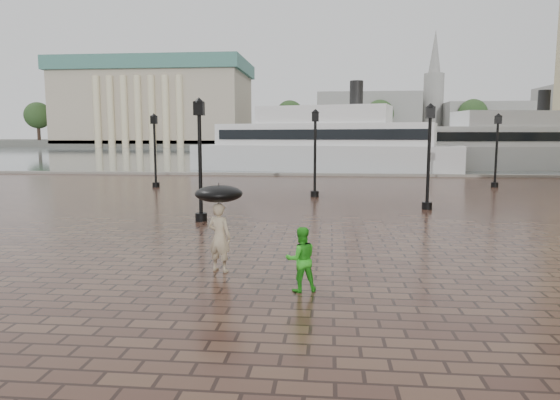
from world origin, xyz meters
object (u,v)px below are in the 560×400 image
(ferry_far, at_px, (514,146))
(ferry_near, at_px, (324,145))
(street_lamps, at_px, (323,152))
(adult_pedestrian, at_px, (220,237))
(child_pedestrian, at_px, (301,259))

(ferry_far, bearing_deg, ferry_near, -177.30)
(street_lamps, bearing_deg, ferry_far, 53.57)
(ferry_far, bearing_deg, adult_pedestrian, -127.68)
(adult_pedestrian, bearing_deg, ferry_near, -71.67)
(adult_pedestrian, distance_m, ferry_near, 34.57)
(street_lamps, bearing_deg, ferry_near, 90.51)
(child_pedestrian, relative_size, ferry_far, 0.06)
(child_pedestrian, xyz_separation_m, ferry_far, (18.08, 39.94, 1.59))
(adult_pedestrian, relative_size, ferry_far, 0.07)
(child_pedestrian, height_order, ferry_near, ferry_near)
(street_lamps, distance_m, ferry_near, 20.07)
(adult_pedestrian, xyz_separation_m, child_pedestrian, (1.98, -1.31, -0.15))
(child_pedestrian, bearing_deg, street_lamps, -107.59)
(child_pedestrian, distance_m, ferry_near, 35.83)
(ferry_far, bearing_deg, street_lamps, -136.67)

